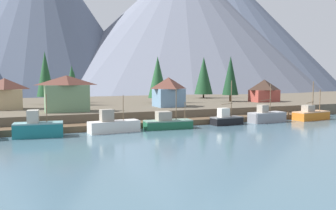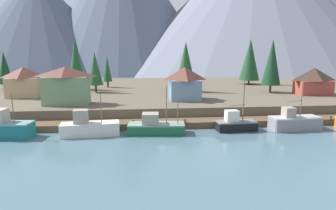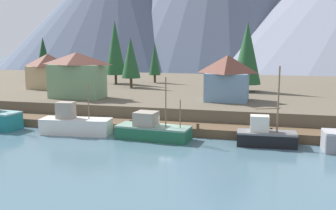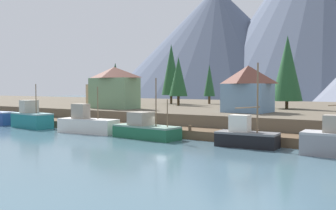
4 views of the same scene
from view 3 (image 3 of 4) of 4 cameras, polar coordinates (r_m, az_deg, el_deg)
ground_plane at (r=63.82m, az=4.14°, el=-0.86°), size 400.00×400.00×1.00m
dock at (r=46.39m, az=-0.05°, el=-3.37°), size 80.00×4.00×1.60m
shoreline_bank at (r=75.26m, az=5.89°, el=1.98°), size 400.00×56.00×2.50m
mountain_west_peak at (r=191.61m, az=-7.47°, el=14.22°), size 109.38×109.38×55.64m
fishing_boat_white at (r=46.48m, az=-13.62°, el=-2.78°), size 8.41×3.47×6.01m
fishing_boat_green at (r=42.81m, az=-2.39°, el=-3.70°), size 8.39×3.57×6.96m
fishing_boat_black at (r=41.34m, az=14.22°, el=-4.43°), size 6.14×2.78×8.28m
house_blue at (r=55.02m, az=8.77°, el=4.06°), size 6.13×5.56×6.42m
house_tan at (r=72.32m, az=-17.32°, el=4.86°), size 6.77×4.74×6.23m
house_green at (r=58.71m, az=-13.32°, el=4.38°), size 8.17×4.20×6.75m
conifer_near_left at (r=89.14m, az=-17.97°, el=6.97°), size 3.52×3.52×9.42m
conifer_near_right at (r=78.23m, az=-7.83°, el=8.42°), size 4.05×4.05×12.57m
conifer_mid_left at (r=71.04m, az=-5.54°, el=7.00°), size 3.51×3.51×9.20m
conifer_mid_right at (r=79.34m, az=-1.98°, el=6.82°), size 2.39×2.39×8.20m
conifer_centre at (r=66.05m, az=11.63°, el=7.57°), size 4.85×4.85×11.68m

